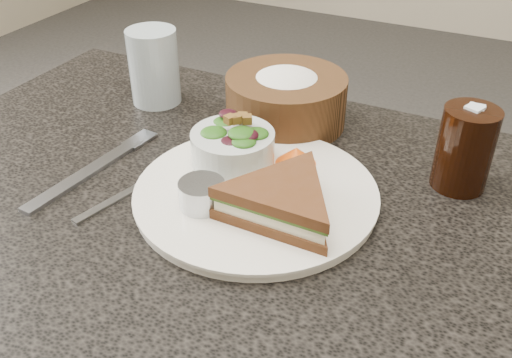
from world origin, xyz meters
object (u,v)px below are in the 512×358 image
object	(u,v)px
sandwich	(282,201)
bread_basket	(286,92)
dressing_ramekin	(202,194)
salad_bowl	(233,143)
cola_glass	(466,145)
dinner_plate	(256,194)
water_glass	(154,67)

from	to	relation	value
sandwich	bread_basket	world-z (taller)	bread_basket
dressing_ramekin	salad_bowl	bearing A→B (deg)	96.71
sandwich	dressing_ramekin	bearing A→B (deg)	-165.91
dressing_ramekin	cola_glass	size ratio (longest dim) A/B	0.46
dinner_plate	water_glass	bearing A→B (deg)	146.84
salad_bowl	bread_basket	world-z (taller)	bread_basket
sandwich	dinner_plate	bearing A→B (deg)	146.29
salad_bowl	dressing_ramekin	bearing A→B (deg)	-83.29
dinner_plate	sandwich	size ratio (longest dim) A/B	1.79
dinner_plate	dressing_ramekin	world-z (taller)	dressing_ramekin
salad_bowl	bread_basket	distance (m)	0.16
sandwich	water_glass	distance (m)	0.39
dinner_plate	dressing_ramekin	distance (m)	0.08
cola_glass	water_glass	size ratio (longest dim) A/B	1.00
dinner_plate	dressing_ramekin	xyz separation A→B (m)	(-0.04, -0.06, 0.02)
dressing_ramekin	water_glass	bearing A→B (deg)	134.10
dinner_plate	bread_basket	distance (m)	0.22
sandwich	dressing_ramekin	distance (m)	0.10
cola_glass	water_glass	world-z (taller)	same
dressing_ramekin	sandwich	bearing A→B (deg)	12.90
dinner_plate	salad_bowl	distance (m)	0.08
salad_bowl	dressing_ramekin	distance (m)	0.10
dinner_plate	cola_glass	distance (m)	0.27
sandwich	water_glass	size ratio (longest dim) A/B	1.40
cola_glass	water_glass	distance (m)	0.50
dinner_plate	cola_glass	size ratio (longest dim) A/B	2.50
bread_basket	salad_bowl	bearing A→B (deg)	-92.22
water_glass	dinner_plate	bearing A→B (deg)	-33.16
bread_basket	water_glass	world-z (taller)	water_glass
sandwich	dressing_ramekin	xyz separation A→B (m)	(-0.10, -0.02, -0.01)
salad_bowl	water_glass	distance (m)	0.26
dinner_plate	bread_basket	size ratio (longest dim) A/B	1.65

